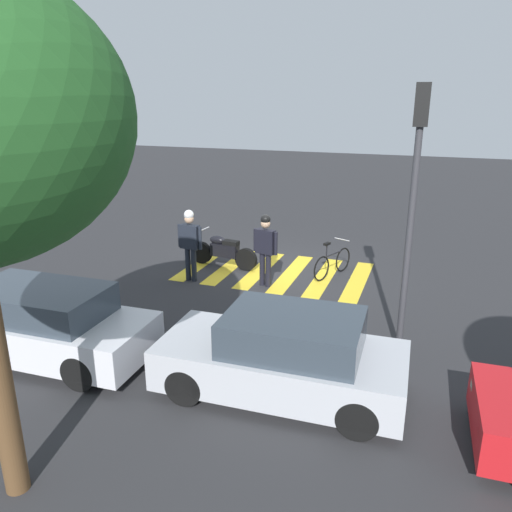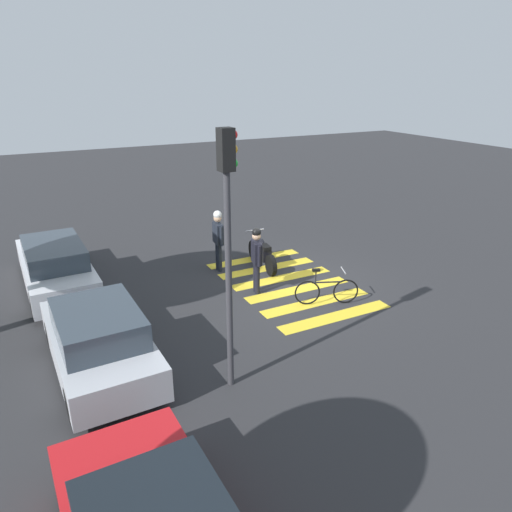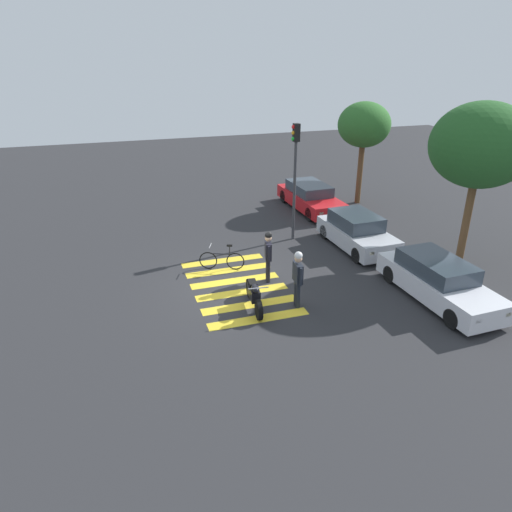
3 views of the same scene
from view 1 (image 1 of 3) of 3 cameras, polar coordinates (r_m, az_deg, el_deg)
The scene contains 9 objects.
ground_plane at distance 13.89m, azimuth 2.24°, elevation -1.78°, with size 60.00×60.00×0.00m, color #2B2B2D.
police_motorcycle at distance 14.17m, azimuth -3.71°, elevation 0.54°, with size 2.07×0.62×1.03m.
leaning_bicycle at distance 13.59m, azimuth 8.66°, elevation -0.76°, with size 0.71×1.58×1.00m.
officer_on_foot at distance 12.53m, azimuth 1.07°, elevation 1.30°, with size 0.68×0.32×1.87m.
officer_by_motorcycle at distance 13.00m, azimuth -7.52°, elevation 1.86°, with size 0.70×0.25×1.90m.
crosswalk_stripes at distance 13.89m, azimuth 2.24°, elevation -1.77°, with size 4.95×3.17×0.01m.
car_silver_sedan at distance 8.21m, azimuth 3.16°, elevation -11.37°, with size 3.99×1.84×1.41m.
car_white_van at distance 10.20m, azimuth -23.97°, elevation -6.96°, with size 4.66×1.80×1.37m.
traffic_light_pole at distance 9.15m, azimuth 17.54°, elevation 7.92°, with size 0.25×0.34×4.86m.
Camera 1 is at (-3.90, 12.49, 4.67)m, focal length 35.23 mm.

